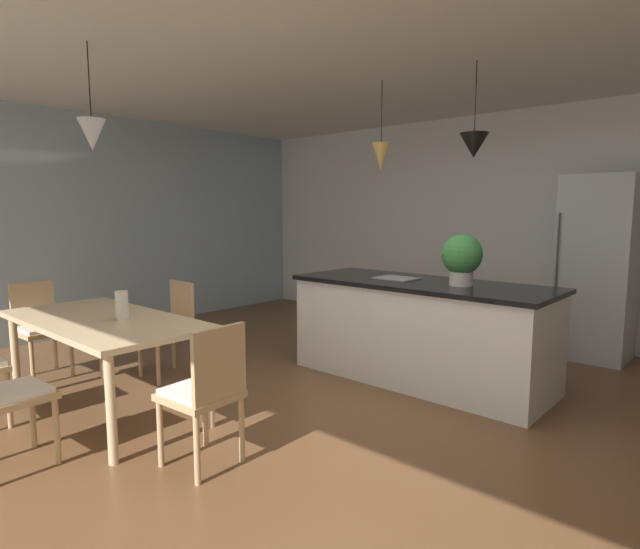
{
  "coord_description": "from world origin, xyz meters",
  "views": [
    {
      "loc": [
        2.27,
        -2.91,
        1.52
      ],
      "look_at": [
        -0.79,
        0.53,
        0.95
      ],
      "focal_mm": 28.57,
      "sensor_mm": 36.0,
      "label": 1
    }
  ],
  "objects": [
    {
      "name": "ceiling_slab",
      "position": [
        0.0,
        0.0,
        2.76
      ],
      "size": [
        10.0,
        8.4,
        0.12
      ],
      "primitive_type": "cube",
      "color": "silver"
    },
    {
      "name": "pendant_over_island_aux",
      "position": [
        0.41,
        1.04,
        2.05
      ],
      "size": [
        0.23,
        0.23,
        0.75
      ],
      "color": "black"
    },
    {
      "name": "chair_near_right",
      "position": [
        -1.02,
        -2.01,
        0.47
      ],
      "size": [
        0.42,
        0.42,
        0.87
      ],
      "color": "tan",
      "rests_on": "ground_plane"
    },
    {
      "name": "window_wall_left_glazing",
      "position": [
        -4.06,
        0.0,
        1.35
      ],
      "size": [
        0.06,
        8.4,
        2.7
      ],
      "primitive_type": "cube",
      "color": "#9EB7C6",
      "rests_on": "ground_plane"
    },
    {
      "name": "chair_far_left",
      "position": [
        -1.82,
        -0.39,
        0.47
      ],
      "size": [
        0.42,
        0.42,
        0.87
      ],
      "color": "tan",
      "rests_on": "ground_plane"
    },
    {
      "name": "dining_table",
      "position": [
        -1.42,
        -1.2,
        0.66
      ],
      "size": [
        1.79,
        0.88,
        0.73
      ],
      "color": "#D1B284",
      "rests_on": "ground_plane"
    },
    {
      "name": "kitchen_island",
      "position": [
        -0.04,
        1.04,
        0.46
      ],
      "size": [
        2.32,
        0.91,
        0.91
      ],
      "color": "silver",
      "rests_on": "ground_plane"
    },
    {
      "name": "vase_on_dining_table",
      "position": [
        -1.25,
        -1.14,
        0.84
      ],
      "size": [
        0.09,
        0.09,
        0.21
      ],
      "color": "silver",
      "rests_on": "dining_table"
    },
    {
      "name": "wall_back_kitchen",
      "position": [
        0.0,
        3.26,
        1.35
      ],
      "size": [
        10.0,
        0.12,
        2.7
      ],
      "primitive_type": "cube",
      "color": "silver",
      "rests_on": "ground_plane"
    },
    {
      "name": "chair_window_end",
      "position": [
        -2.69,
        -1.2,
        0.47
      ],
      "size": [
        0.42,
        0.42,
        0.87
      ],
      "color": "tan",
      "rests_on": "ground_plane"
    },
    {
      "name": "potted_plant_on_island",
      "position": [
        0.34,
        1.04,
        1.14
      ],
      "size": [
        0.34,
        0.34,
        0.43
      ],
      "color": "beige",
      "rests_on": "kitchen_island"
    },
    {
      "name": "pendant_over_table",
      "position": [
        -1.42,
        -1.21,
        2.06
      ],
      "size": [
        0.19,
        0.19,
        0.75
      ],
      "color": "black"
    },
    {
      "name": "chair_kitchen_end",
      "position": [
        -0.16,
        -1.2,
        0.47
      ],
      "size": [
        0.43,
        0.43,
        0.87
      ],
      "color": "tan",
      "rests_on": "ground_plane"
    },
    {
      "name": "ground_plane",
      "position": [
        0.0,
        0.0,
        -0.02
      ],
      "size": [
        10.0,
        8.4,
        0.04
      ],
      "primitive_type": "cube",
      "color": "brown"
    },
    {
      "name": "refrigerator",
      "position": [
        0.95,
        2.86,
        0.94
      ],
      "size": [
        0.67,
        0.67,
        1.88
      ],
      "color": "#B2B5B7",
      "rests_on": "ground_plane"
    },
    {
      "name": "pendant_over_island_main",
      "position": [
        -0.49,
        1.04,
        2.02
      ],
      "size": [
        0.17,
        0.17,
        0.81
      ],
      "color": "black"
    }
  ]
}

